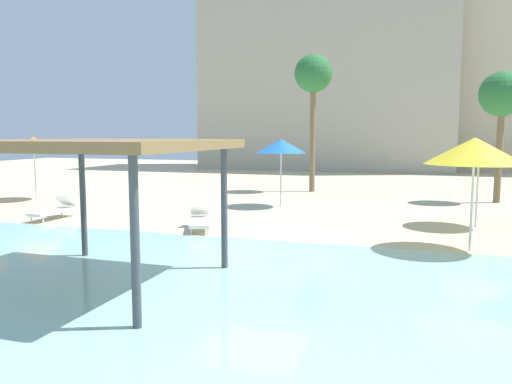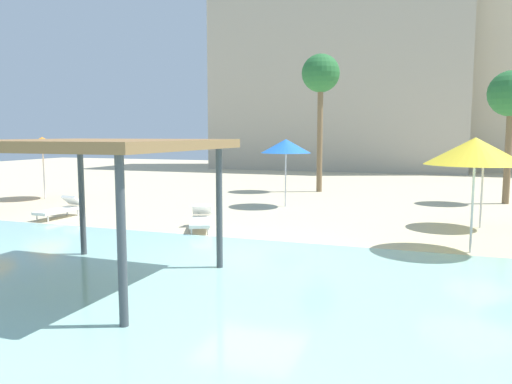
% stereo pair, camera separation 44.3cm
% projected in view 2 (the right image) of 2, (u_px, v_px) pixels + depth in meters
% --- Properties ---
extents(ground_plane, '(80.00, 80.00, 0.00)m').
position_uv_depth(ground_plane, '(251.00, 254.00, 12.35)').
color(ground_plane, beige).
extents(lagoon_water, '(44.00, 13.50, 0.04)m').
position_uv_depth(lagoon_water, '(129.00, 332.00, 7.44)').
color(lagoon_water, '#99D1C6').
rests_on(lagoon_water, ground).
extents(shade_pavilion, '(4.29, 4.29, 2.83)m').
position_uv_depth(shade_pavilion, '(95.00, 149.00, 9.61)').
color(shade_pavilion, '#42474C').
rests_on(shade_pavilion, ground).
extents(beach_umbrella_yellow_1, '(2.12, 2.12, 2.69)m').
position_uv_depth(beach_umbrella_yellow_1, '(484.00, 152.00, 15.52)').
color(beach_umbrella_yellow_1, silver).
rests_on(beach_umbrella_yellow_1, ground).
extents(beach_umbrella_blue_2, '(2.02, 2.02, 2.74)m').
position_uv_depth(beach_umbrella_blue_2, '(286.00, 146.00, 20.16)').
color(beach_umbrella_blue_2, silver).
rests_on(beach_umbrella_blue_2, ground).
extents(beach_umbrella_yellow_3, '(2.41, 2.41, 2.86)m').
position_uv_depth(beach_umbrella_yellow_3, '(475.00, 151.00, 12.24)').
color(beach_umbrella_yellow_3, silver).
rests_on(beach_umbrella_yellow_3, ground).
extents(beach_umbrella_orange_5, '(2.17, 2.17, 2.81)m').
position_uv_depth(beach_umbrella_orange_5, '(42.00, 144.00, 22.55)').
color(beach_umbrella_orange_5, silver).
rests_on(beach_umbrella_orange_5, ground).
extents(lounge_chair_0, '(1.29, 1.98, 0.74)m').
position_uv_depth(lounge_chair_0, '(201.00, 219.00, 15.53)').
color(lounge_chair_0, white).
rests_on(lounge_chair_0, ground).
extents(lounge_chair_1, '(0.66, 1.91, 0.74)m').
position_uv_depth(lounge_chair_1, '(61.00, 208.00, 17.75)').
color(lounge_chair_1, white).
rests_on(lounge_chair_1, ground).
extents(palm_tree_1, '(1.90, 1.90, 5.56)m').
position_uv_depth(palm_tree_1, '(511.00, 96.00, 20.79)').
color(palm_tree_1, brown).
rests_on(palm_tree_1, ground).
extents(palm_tree_2, '(1.90, 1.90, 6.91)m').
position_uv_depth(palm_tree_2, '(321.00, 77.00, 25.10)').
color(palm_tree_2, brown).
rests_on(palm_tree_2, ground).
extents(hotel_block_0, '(20.44, 8.17, 18.46)m').
position_uv_depth(hotel_block_0, '(339.00, 58.00, 42.08)').
color(hotel_block_0, '#B2A893').
rests_on(hotel_block_0, ground).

